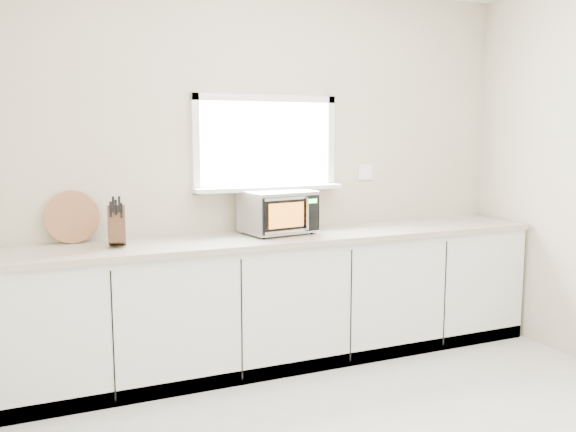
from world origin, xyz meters
TOP-DOWN VIEW (x-y plane):
  - back_wall at (0.00, 2.00)m, footprint 4.00×0.17m
  - cabinets at (0.00, 1.70)m, footprint 3.92×0.60m
  - countertop at (0.00, 1.69)m, footprint 3.92×0.64m
  - microwave at (0.00, 1.75)m, footprint 0.52×0.44m
  - knife_block at (-1.11, 1.71)m, footprint 0.14×0.24m
  - cutting_board at (-1.36, 1.94)m, footprint 0.34×0.08m
  - coffee_grinder at (0.15, 1.86)m, footprint 0.14×0.14m

SIDE VIEW (x-z plane):
  - cabinets at x=0.00m, z-range 0.00..0.88m
  - countertop at x=0.00m, z-range 0.88..0.92m
  - coffee_grinder at x=0.15m, z-range 0.92..1.14m
  - knife_block at x=-1.11m, z-range 0.90..1.22m
  - microwave at x=0.00m, z-range 0.93..1.23m
  - cutting_board at x=-1.36m, z-range 0.92..1.26m
  - back_wall at x=0.00m, z-range 0.01..2.71m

